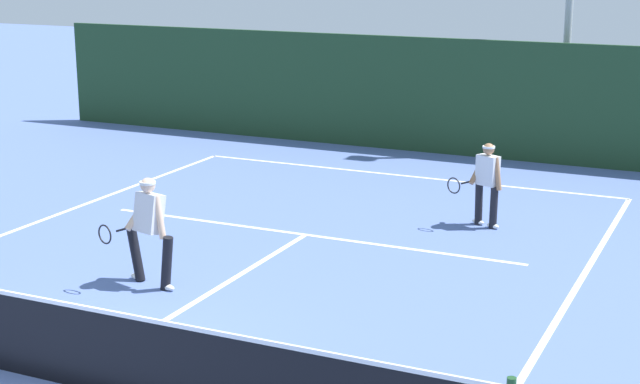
# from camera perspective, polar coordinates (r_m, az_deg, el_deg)

# --- Properties ---
(ground_plane) EXTENTS (80.00, 80.00, 0.00)m
(ground_plane) POSITION_cam_1_polar(r_m,az_deg,el_deg) (11.70, -15.00, -10.86)
(ground_plane) COLOR #5269A5
(court_line_baseline_far) EXTENTS (9.55, 0.10, 0.01)m
(court_line_baseline_far) POSITION_cam_1_polar(r_m,az_deg,el_deg) (21.15, 4.90, 0.98)
(court_line_baseline_far) COLOR white
(court_line_baseline_far) RESTS_ON ground_plane
(court_line_service) EXTENTS (7.78, 0.10, 0.01)m
(court_line_service) POSITION_cam_1_polar(r_m,az_deg,el_deg) (16.79, -0.86, -2.53)
(court_line_service) COLOR white
(court_line_service) RESTS_ON ground_plane
(court_line_centre) EXTENTS (0.10, 6.40, 0.01)m
(court_line_centre) POSITION_cam_1_polar(r_m,az_deg,el_deg) (14.08, -6.67, -6.03)
(court_line_centre) COLOR white
(court_line_centre) RESTS_ON ground_plane
(tennis_net) EXTENTS (10.47, 0.09, 1.10)m
(tennis_net) POSITION_cam_1_polar(r_m,az_deg,el_deg) (11.49, -15.17, -8.49)
(tennis_net) COLOR #1E4723
(tennis_net) RESTS_ON ground_plane
(player_near) EXTENTS (1.06, 0.87, 1.64)m
(player_near) POSITION_cam_1_polar(r_m,az_deg,el_deg) (14.32, -10.07, -2.03)
(player_near) COLOR black
(player_near) RESTS_ON ground_plane
(player_far) EXTENTS (0.93, 0.81, 1.52)m
(player_far) POSITION_cam_1_polar(r_m,az_deg,el_deg) (17.33, 9.80, 0.62)
(player_far) COLOR black
(player_far) RESTS_ON ground_plane
(tennis_ball) EXTENTS (0.07, 0.07, 0.07)m
(tennis_ball) POSITION_cam_1_polar(r_m,az_deg,el_deg) (12.54, -10.03, -8.65)
(tennis_ball) COLOR #D1E033
(tennis_ball) RESTS_ON ground_plane
(back_fence_windscreen) EXTENTS (21.55, 0.12, 2.77)m
(back_fence_windscreen) POSITION_cam_1_polar(r_m,az_deg,el_deg) (23.30, 7.18, 5.62)
(back_fence_windscreen) COLOR #1F3D22
(back_fence_windscreen) RESTS_ON ground_plane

